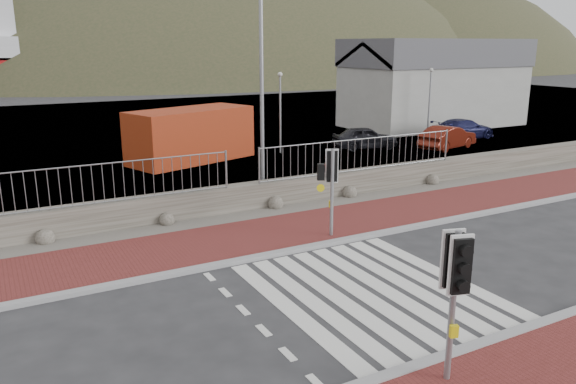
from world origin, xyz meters
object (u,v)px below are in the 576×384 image
traffic_signal_near (455,275)px  shipping_container (191,135)px  streetlight (265,76)px  car_a (365,138)px  car_b (448,137)px  traffic_signal_far (331,174)px  car_c (463,129)px

traffic_signal_near → shipping_container: size_ratio=0.45×
traffic_signal_near → streetlight: bearing=95.6°
car_a → traffic_signal_near: bearing=161.0°
shipping_container → car_b: 13.62m
traffic_signal_near → traffic_signal_far: (2.21, 7.06, -0.03)m
traffic_signal_near → car_c: size_ratio=0.64×
streetlight → car_c: (16.23, 6.48, -3.83)m
streetlight → shipping_container: 8.71m
traffic_signal_far → streetlight: size_ratio=0.33×
traffic_signal_near → car_c: bearing=61.4°
traffic_signal_near → car_a: (11.62, 18.28, -1.33)m
car_a → car_c: (7.00, -0.19, 0.00)m
traffic_signal_far → car_a: bearing=-105.3°
streetlight → car_a: size_ratio=2.23×
car_a → car_c: car_c is taller
shipping_container → car_b: size_ratio=1.58×
shipping_container → car_c: bearing=-24.6°
streetlight → car_c: 17.89m
traffic_signal_near → shipping_container: bearing=100.4°
car_c → car_b: bearing=117.4°
car_c → streetlight: bearing=107.3°
traffic_signal_far → streetlight: 5.20m
traffic_signal_far → car_a: 14.70m
traffic_signal_far → car_b: traffic_signal_far is taller
traffic_signal_far → car_c: bearing=-121.4°
traffic_signal_far → car_a: traffic_signal_far is taller
streetlight → car_b: bearing=31.8°
car_a → streetlight: bearing=139.4°
traffic_signal_far → car_a: size_ratio=0.74×
traffic_signal_near → car_c: (18.63, 18.08, -1.33)m
traffic_signal_near → car_a: size_ratio=0.76×
streetlight → shipping_container: (-0.03, 8.11, -3.18)m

